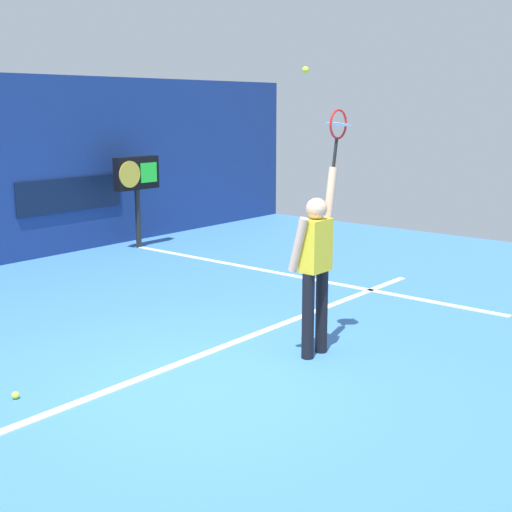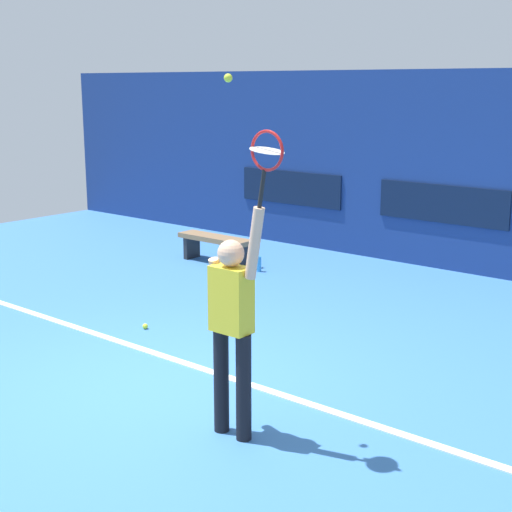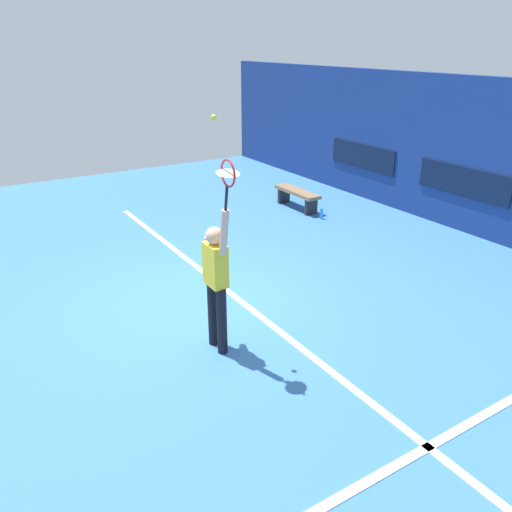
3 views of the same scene
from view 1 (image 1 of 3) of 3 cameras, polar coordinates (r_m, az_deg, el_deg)
The scene contains 9 objects.
ground_plane at distance 6.95m, azimuth -4.38°, elevation -10.11°, with size 18.00×18.00×0.00m, color #3870B2.
sponsor_banner_starboard at distance 13.14m, azimuth -14.67°, elevation 4.80°, with size 2.20×0.03×0.60m, color #0C1933.
court_baseline at distance 7.30m, azimuth -7.38°, elevation -9.03°, with size 10.00×0.10×0.01m, color white.
court_sideline at distance 11.14m, azimuth 2.63°, elevation -1.53°, with size 0.10×7.00×0.01m, color white.
tennis_player at distance 7.40m, azimuth 4.80°, elevation -0.53°, with size 0.59×0.31×1.99m.
tennis_racket at distance 7.52m, azimuth 6.60°, elevation 10.21°, with size 0.36×0.27×0.62m.
tennis_ball at distance 7.20m, azimuth 4.00°, elevation 14.69°, with size 0.07×0.07×0.07m, color #CCE033.
scoreboard_clock at distance 13.28m, azimuth -9.56°, elevation 6.26°, with size 0.96×0.20×1.69m.
spare_ball at distance 6.92m, azimuth -18.75°, elevation -10.55°, with size 0.07×0.07×0.07m, color #CCE033.
Camera 1 is at (-4.62, -4.49, 2.62)m, focal length 49.80 mm.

